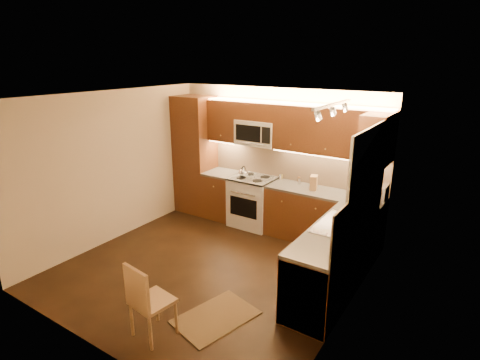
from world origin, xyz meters
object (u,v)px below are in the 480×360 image
Objects in this scene: soap_bottle at (367,209)px; dining_chair at (152,299)px; kettle at (243,172)px; knife_block at (314,183)px; microwave at (258,133)px; sink at (340,220)px; toaster_oven at (372,192)px; stove at (253,201)px.

soap_bottle is 3.07m from dining_chair.
dining_chair is (-1.55, -2.60, -0.54)m from soap_bottle.
kettle is 0.23× the size of dining_chair.
microwave is at bearing 159.84° from knife_block.
knife_block reaches higher than sink.
kettle is at bearing 164.15° from soap_bottle.
sink is 1.44m from knife_block.
microwave is 2.20m from toaster_oven.
knife_block is at bearing 145.90° from soap_bottle.
toaster_oven is (2.25, 0.14, 0.00)m from kettle.
stove is at bearing 28.60° from kettle.
kettle is at bearing -177.75° from toaster_oven.
stove is 4.38× the size of kettle.
sink is at bearing -32.21° from microwave.
microwave is at bearing 158.12° from soap_bottle.
knife_block is at bearing -179.37° from toaster_oven.
kettle reaches higher than soap_bottle.
dining_chair is (0.80, -3.10, -0.57)m from kettle.
toaster_oven is 0.94m from knife_block.
microwave is 0.74m from kettle.
microwave is at bearing 176.67° from toaster_oven.
sink is 3.60× the size of knife_block.
knife_block reaches higher than soap_bottle.
kettle is 1.14× the size of soap_bottle.
toaster_oven is at bearing -1.99° from microwave.
knife_block is 1.21m from soap_bottle.
soap_bottle is (0.11, -0.64, -0.04)m from toaster_oven.
microwave is at bearing 147.79° from sink.
dining_chair is at bearing -115.40° from toaster_oven.
kettle is at bearing 169.81° from knife_block.
soap_bottle is (0.20, 0.54, 0.02)m from sink.
microwave is 3.18× the size of knife_block.
knife_block is at bearing 126.38° from sink.
toaster_oven is (2.09, 0.06, 0.57)m from stove.
microwave reaches higher than knife_block.
stove is 2.33m from soap_bottle.
microwave is 2.48m from sink.
toaster_oven is 3.60m from dining_chair.
knife_block is at bearing -5.21° from microwave.
kettle reaches higher than sink.
microwave reaches higher than dining_chair.
microwave is 1.35m from knife_block.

